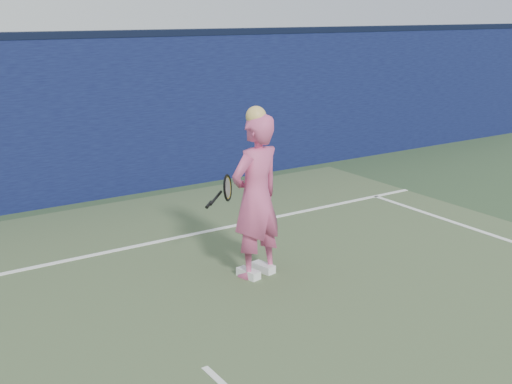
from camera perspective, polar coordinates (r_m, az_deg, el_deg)
backstop_wall at (r=10.12m, az=-20.07°, el=5.51°), size 24.00×0.40×2.50m
wall_cap at (r=9.99m, az=-20.79°, el=12.86°), size 24.00×0.42×0.10m
player at (r=7.03m, az=0.00°, el=-0.40°), size 0.75×0.57×1.93m
racket at (r=7.38m, az=-2.67°, el=0.26°), size 0.54×0.35×0.32m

